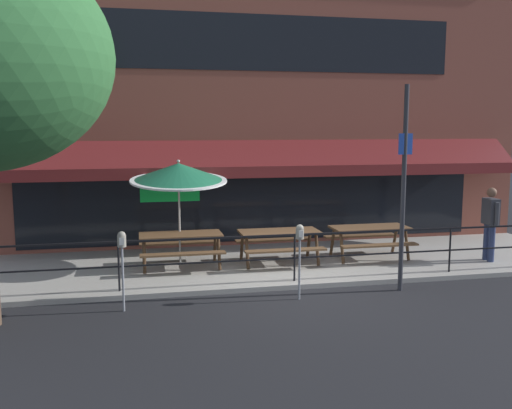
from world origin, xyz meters
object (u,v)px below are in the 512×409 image
at_px(patio_umbrella_left, 179,173).
at_px(street_sign_pole, 404,187).
at_px(picnic_table_left, 181,241).
at_px(pedestrian_walking, 490,220).
at_px(parking_meter_far, 300,239).
at_px(picnic_table_right, 370,233).
at_px(picnic_table_centre, 279,238).
at_px(parking_meter_near, 122,247).

relative_size(patio_umbrella_left, street_sign_pole, 0.60).
bearing_deg(picnic_table_left, patio_umbrella_left, 90.00).
xyz_separation_m(patio_umbrella_left, pedestrian_walking, (7.05, -1.10, -1.12)).
bearing_deg(parking_meter_far, street_sign_pole, 4.16).
bearing_deg(picnic_table_left, picnic_table_right, -0.51).
bearing_deg(picnic_table_centre, picnic_table_right, 1.57).
xyz_separation_m(picnic_table_left, parking_meter_near, (-1.20, -2.48, 0.44)).
xyz_separation_m(picnic_table_left, parking_meter_far, (2.00, -2.46, 0.44)).
relative_size(picnic_table_centre, parking_meter_near, 1.27).
distance_m(parking_meter_near, parking_meter_far, 3.19).
xyz_separation_m(picnic_table_left, pedestrian_walking, (7.05, -0.81, 0.35)).
height_order(parking_meter_near, parking_meter_far, same).
height_order(patio_umbrella_left, parking_meter_far, patio_umbrella_left).
bearing_deg(patio_umbrella_left, picnic_table_left, -90.00).
xyz_separation_m(picnic_table_centre, parking_meter_far, (-0.21, -2.36, 0.44)).
height_order(picnic_table_right, parking_meter_near, parking_meter_near).
height_order(picnic_table_right, street_sign_pole, street_sign_pole).
height_order(pedestrian_walking, parking_meter_near, pedestrian_walking).
bearing_deg(picnic_table_left, parking_meter_near, -115.78).
bearing_deg(picnic_table_centre, pedestrian_walking, -8.36).
distance_m(picnic_table_centre, parking_meter_near, 4.18).
xyz_separation_m(parking_meter_far, street_sign_pole, (2.11, 0.15, 0.90)).
bearing_deg(picnic_table_centre, street_sign_pole, -49.24).
bearing_deg(street_sign_pole, picnic_table_right, 82.22).
distance_m(parking_meter_near, street_sign_pole, 5.38).
bearing_deg(street_sign_pole, parking_meter_far, -175.84).
relative_size(parking_meter_near, parking_meter_far, 1.00).
bearing_deg(picnic_table_right, street_sign_pole, -97.78).
relative_size(pedestrian_walking, street_sign_pole, 0.43).
distance_m(picnic_table_left, picnic_table_right, 4.41).
bearing_deg(parking_meter_far, pedestrian_walking, 18.03).
bearing_deg(pedestrian_walking, picnic_table_centre, 171.64).
distance_m(pedestrian_walking, parking_meter_near, 8.41).
height_order(picnic_table_centre, patio_umbrella_left, patio_umbrella_left).
bearing_deg(pedestrian_walking, parking_meter_near, -168.57).
bearing_deg(picnic_table_right, pedestrian_walking, -16.35).
distance_m(pedestrian_walking, parking_meter_far, 5.31).
distance_m(picnic_table_right, pedestrian_walking, 2.76).
bearing_deg(parking_meter_far, picnic_table_centre, 84.90).
bearing_deg(street_sign_pole, parking_meter_near, -178.10).
relative_size(picnic_table_left, picnic_table_right, 1.00).
relative_size(picnic_table_right, parking_meter_far, 1.27).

